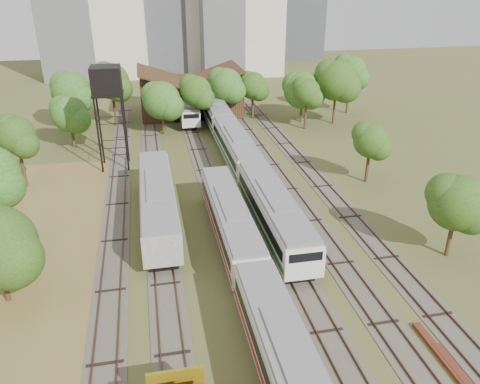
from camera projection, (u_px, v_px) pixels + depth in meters
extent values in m
plane|color=#475123|center=(314.00, 374.00, 27.27)|extent=(240.00, 240.00, 0.00)
cube|color=brown|center=(16.00, 324.00, 31.09)|extent=(14.00, 60.00, 0.04)
cube|color=#4C473D|center=(117.00, 204.00, 47.26)|extent=(2.60, 80.00, 0.06)
cube|color=#472D1E|center=(110.00, 204.00, 47.10)|extent=(0.08, 80.00, 0.14)
cube|color=#472D1E|center=(124.00, 203.00, 47.36)|extent=(0.08, 80.00, 0.14)
cube|color=#4C473D|center=(157.00, 201.00, 47.99)|extent=(2.60, 80.00, 0.06)
cube|color=#472D1E|center=(150.00, 201.00, 47.82)|extent=(0.08, 80.00, 0.14)
cube|color=#472D1E|center=(164.00, 199.00, 48.08)|extent=(0.08, 80.00, 0.14)
cube|color=#4C473D|center=(215.00, 196.00, 49.08)|extent=(2.60, 80.00, 0.06)
cube|color=#472D1E|center=(208.00, 196.00, 48.91)|extent=(0.08, 80.00, 0.14)
cube|color=#472D1E|center=(222.00, 194.00, 49.17)|extent=(0.08, 80.00, 0.14)
cube|color=#4C473D|center=(252.00, 193.00, 49.81)|extent=(2.60, 80.00, 0.06)
cube|color=#472D1E|center=(245.00, 192.00, 49.64)|extent=(0.08, 80.00, 0.14)
cube|color=#472D1E|center=(259.00, 191.00, 49.90)|extent=(0.08, 80.00, 0.14)
cube|color=#4C473D|center=(288.00, 189.00, 50.54)|extent=(2.60, 80.00, 0.06)
cube|color=#472D1E|center=(282.00, 189.00, 50.37)|extent=(0.08, 80.00, 0.14)
cube|color=#472D1E|center=(294.00, 188.00, 50.63)|extent=(0.08, 80.00, 0.14)
cube|color=#4C473D|center=(323.00, 186.00, 51.26)|extent=(2.60, 80.00, 0.06)
cube|color=#472D1E|center=(317.00, 186.00, 51.09)|extent=(0.08, 80.00, 0.14)
cube|color=#472D1E|center=(329.00, 185.00, 51.36)|extent=(0.08, 80.00, 0.14)
cube|color=silver|center=(290.00, 371.00, 24.89)|extent=(2.79, 17.00, 2.40)
cube|color=black|center=(290.00, 367.00, 24.77)|extent=(2.85, 15.64, 0.82)
cube|color=slate|center=(291.00, 351.00, 24.31)|extent=(2.56, 16.66, 0.35)
cube|color=maroon|center=(289.00, 380.00, 25.17)|extent=(2.85, 16.66, 0.43)
cube|color=black|center=(230.00, 234.00, 41.09)|extent=(2.11, 15.64, 0.77)
cube|color=silver|center=(230.00, 219.00, 40.42)|extent=(2.79, 17.00, 2.40)
cube|color=black|center=(230.00, 216.00, 40.30)|extent=(2.85, 15.64, 0.82)
cube|color=slate|center=(230.00, 204.00, 39.84)|extent=(2.56, 16.66, 0.35)
cube|color=maroon|center=(230.00, 225.00, 40.71)|extent=(2.85, 16.66, 0.43)
cube|color=black|center=(273.00, 228.00, 42.02)|extent=(2.28, 15.64, 0.83)
cube|color=silver|center=(274.00, 211.00, 41.30)|extent=(3.00, 17.00, 2.59)
cube|color=black|center=(274.00, 208.00, 41.17)|extent=(3.06, 15.64, 0.88)
cube|color=slate|center=(274.00, 196.00, 40.67)|extent=(2.76, 16.66, 0.37)
cube|color=#18632C|center=(274.00, 219.00, 41.61)|extent=(3.06, 16.66, 0.47)
cube|color=silver|center=(305.00, 266.00, 33.85)|extent=(3.04, 0.25, 2.33)
cube|color=black|center=(236.00, 160.00, 57.56)|extent=(2.28, 15.64, 0.83)
cube|color=silver|center=(236.00, 147.00, 56.83)|extent=(3.00, 17.00, 2.59)
cube|color=black|center=(236.00, 144.00, 56.70)|extent=(3.06, 15.64, 0.88)
cube|color=slate|center=(236.00, 135.00, 56.21)|extent=(2.76, 16.66, 0.37)
cube|color=#18632C|center=(236.00, 152.00, 57.14)|extent=(3.06, 16.66, 0.47)
cube|color=black|center=(214.00, 120.00, 73.09)|extent=(2.28, 15.64, 0.83)
cube|color=silver|center=(214.00, 110.00, 72.37)|extent=(3.00, 17.00, 2.59)
cube|color=black|center=(214.00, 108.00, 72.24)|extent=(3.06, 15.64, 0.88)
cube|color=slate|center=(214.00, 100.00, 71.74)|extent=(2.76, 16.66, 0.37)
cube|color=#18632C|center=(214.00, 114.00, 72.68)|extent=(3.06, 16.66, 0.47)
cube|color=black|center=(186.00, 115.00, 75.74)|extent=(2.04, 14.72, 0.74)
cube|color=silver|center=(186.00, 106.00, 75.09)|extent=(2.68, 16.00, 2.31)
cube|color=black|center=(186.00, 105.00, 74.98)|extent=(2.74, 14.72, 0.79)
cube|color=slate|center=(186.00, 98.00, 74.53)|extent=(2.47, 15.68, 0.33)
cube|color=#18632C|center=(186.00, 110.00, 75.37)|extent=(2.74, 15.68, 0.42)
cube|color=silver|center=(191.00, 121.00, 68.08)|extent=(2.72, 0.25, 2.08)
cube|color=black|center=(159.00, 218.00, 43.81)|extent=(2.33, 16.56, 0.85)
cube|color=gray|center=(158.00, 201.00, 43.07)|extent=(3.08, 18.00, 2.65)
cube|color=black|center=(157.00, 198.00, 42.93)|extent=(3.14, 16.56, 0.90)
cube|color=slate|center=(156.00, 186.00, 42.43)|extent=(2.83, 17.64, 0.38)
cylinder|color=black|center=(99.00, 137.00, 53.15)|extent=(0.22, 0.22, 8.77)
cylinder|color=black|center=(125.00, 135.00, 53.69)|extent=(0.22, 0.22, 8.77)
cylinder|color=black|center=(100.00, 129.00, 55.78)|extent=(0.22, 0.22, 8.77)
cylinder|color=black|center=(126.00, 127.00, 56.32)|extent=(0.22, 0.22, 8.77)
cube|color=black|center=(108.00, 94.00, 52.83)|extent=(3.46, 3.46, 0.20)
cube|color=black|center=(106.00, 80.00, 52.17)|extent=(3.29, 3.29, 2.96)
cube|color=#602C1B|center=(450.00, 367.00, 27.54)|extent=(0.51, 7.68, 0.26)
cube|color=#352313|center=(190.00, 97.00, 77.41)|extent=(16.00, 11.00, 5.50)
cube|color=#352313|center=(164.00, 77.00, 75.26)|extent=(8.45, 11.55, 2.96)
cube|color=#352313|center=(213.00, 75.00, 76.72)|extent=(8.45, 11.55, 2.96)
cube|color=black|center=(194.00, 108.00, 72.80)|extent=(6.40, 0.15, 4.12)
cylinder|color=#382616|center=(4.00, 280.00, 32.63)|extent=(0.36, 0.36, 3.57)
cylinder|color=#382616|center=(23.00, 167.00, 50.37)|extent=(0.36, 0.36, 4.59)
sphere|color=#224813|center=(16.00, 136.00, 48.87)|extent=(4.01, 4.01, 4.01)
cylinder|color=#382616|center=(72.00, 134.00, 62.20)|extent=(0.36, 0.36, 3.62)
sphere|color=#224813|center=(69.00, 114.00, 61.01)|extent=(4.77, 4.77, 4.77)
cylinder|color=#382616|center=(74.00, 112.00, 70.63)|extent=(0.36, 0.36, 4.57)
sphere|color=#224813|center=(70.00, 88.00, 69.13)|extent=(4.70, 4.70, 4.70)
cylinder|color=#382616|center=(75.00, 115.00, 68.73)|extent=(0.36, 0.36, 4.59)
sphere|color=#224813|center=(71.00, 91.00, 67.23)|extent=(5.59, 5.59, 5.59)
cylinder|color=#382616|center=(114.00, 109.00, 70.73)|extent=(0.36, 0.36, 5.34)
sphere|color=#224813|center=(111.00, 81.00, 68.98)|extent=(5.28, 5.28, 5.28)
cylinder|color=#382616|center=(163.00, 121.00, 67.31)|extent=(0.36, 0.36, 3.90)
sphere|color=#224813|center=(162.00, 100.00, 66.03)|extent=(5.36, 5.36, 5.36)
cylinder|color=#382616|center=(197.00, 116.00, 68.30)|extent=(0.36, 0.36, 4.67)
sphere|color=#224813|center=(196.00, 91.00, 66.77)|extent=(4.43, 4.43, 4.43)
cylinder|color=#382616|center=(226.00, 107.00, 73.33)|extent=(0.36, 0.36, 4.46)
sphere|color=#224813|center=(226.00, 85.00, 71.87)|extent=(5.14, 5.14, 5.14)
cylinder|color=#382616|center=(253.00, 106.00, 74.84)|extent=(0.36, 0.36, 4.11)
sphere|color=#224813|center=(253.00, 86.00, 73.50)|extent=(4.27, 4.27, 4.27)
cylinder|color=#382616|center=(301.00, 109.00, 73.11)|extent=(0.36, 0.36, 3.92)
sphere|color=#224813|center=(302.00, 90.00, 71.83)|extent=(5.75, 5.75, 5.75)
cylinder|color=#382616|center=(334.00, 107.00, 71.99)|extent=(0.36, 0.36, 5.21)
sphere|color=#224813|center=(337.00, 81.00, 70.29)|extent=(6.06, 6.06, 6.06)
cylinder|color=#382616|center=(348.00, 97.00, 77.41)|extent=(0.36, 0.36, 5.38)
sphere|color=#224813|center=(350.00, 72.00, 75.65)|extent=(5.08, 5.08, 5.08)
cylinder|color=#382616|center=(450.00, 235.00, 37.98)|extent=(0.36, 0.36, 3.80)
sphere|color=#224813|center=(457.00, 203.00, 36.74)|extent=(4.51, 4.51, 4.51)
cylinder|color=#382616|center=(367.00, 166.00, 51.72)|extent=(0.36, 0.36, 3.82)
sphere|color=#224813|center=(371.00, 140.00, 50.47)|extent=(3.77, 3.77, 3.77)
cylinder|color=#382616|center=(305.00, 114.00, 69.60)|extent=(0.36, 0.36, 4.38)
sphere|color=#224813|center=(307.00, 92.00, 68.17)|extent=(3.94, 3.94, 3.94)
cube|color=#414549|center=(298.00, 4.00, 125.17)|extent=(12.00, 12.00, 28.00)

